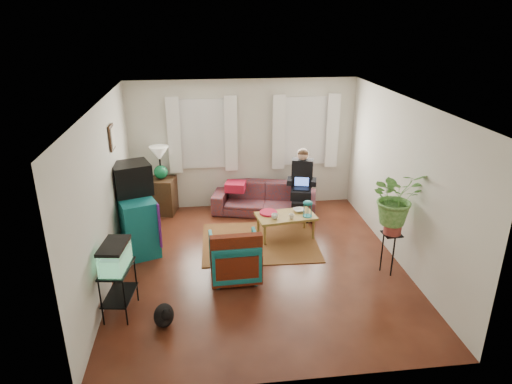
{
  "coord_description": "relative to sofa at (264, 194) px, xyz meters",
  "views": [
    {
      "loc": [
        -0.83,
        -6.33,
        3.77
      ],
      "look_at": [
        0.0,
        0.4,
        1.1
      ],
      "focal_mm": 32.0,
      "sensor_mm": 36.0,
      "label": 1
    }
  ],
  "objects": [
    {
      "name": "floor",
      "position": [
        -0.37,
        -2.05,
        -0.4
      ],
      "size": [
        4.5,
        5.0,
        0.01
      ],
      "primitive_type": "cube",
      "color": "#4F2B14",
      "rests_on": "ground"
    },
    {
      "name": "side_table",
      "position": [
        -2.02,
        0.24,
        -0.03
      ],
      "size": [
        0.59,
        0.59,
        0.73
      ],
      "primitive_type": "cube",
      "rotation": [
        0.0,
        0.0,
        -0.2
      ],
      "color": "#412618",
      "rests_on": "floor"
    },
    {
      "name": "aquarium_stand",
      "position": [
        -2.37,
        -3.06,
        -0.06
      ],
      "size": [
        0.42,
        0.65,
        0.68
      ],
      "primitive_type": "cube",
      "rotation": [
        0.0,
        0.0,
        -0.14
      ],
      "color": "black",
      "rests_on": "floor"
    },
    {
      "name": "wall_back",
      "position": [
        -0.37,
        0.45,
        0.9
      ],
      "size": [
        4.5,
        0.01,
        2.6
      ],
      "primitive_type": "cube",
      "color": "silver",
      "rests_on": "floor"
    },
    {
      "name": "picture_frame",
      "position": [
        -2.59,
        -1.2,
        1.55
      ],
      "size": [
        0.04,
        0.32,
        0.4
      ],
      "primitive_type": "cube",
      "color": "#3D2616",
      "rests_on": "wall_left"
    },
    {
      "name": "sofa",
      "position": [
        0.0,
        0.0,
        0.0
      ],
      "size": [
        2.17,
        1.29,
        0.79
      ],
      "primitive_type": "imported",
      "rotation": [
        0.0,
        0.0,
        -0.26
      ],
      "color": "brown",
      "rests_on": "floor"
    },
    {
      "name": "wall_right",
      "position": [
        1.88,
        -2.05,
        0.9
      ],
      "size": [
        0.01,
        5.0,
        2.6
      ],
      "primitive_type": "cube",
      "color": "silver",
      "rests_on": "floor"
    },
    {
      "name": "seated_person",
      "position": [
        0.71,
        -0.18,
        0.21
      ],
      "size": [
        0.65,
        0.73,
        1.21
      ],
      "primitive_type": null,
      "rotation": [
        0.0,
        0.0,
        -0.26
      ],
      "color": "black",
      "rests_on": "sofa"
    },
    {
      "name": "table_lamp",
      "position": [
        -2.02,
        0.24,
        0.64
      ],
      "size": [
        0.44,
        0.44,
        0.66
      ],
      "primitive_type": null,
      "rotation": [
        0.0,
        0.0,
        -0.2
      ],
      "color": "white",
      "rests_on": "side_table"
    },
    {
      "name": "area_rug",
      "position": [
        -0.27,
        -1.29,
        -0.39
      ],
      "size": [
        2.06,
        1.67,
        0.01
      ],
      "primitive_type": "cube",
      "rotation": [
        0.0,
        0.0,
        -0.04
      ],
      "color": "brown",
      "rests_on": "floor"
    },
    {
      "name": "plant_stand",
      "position": [
        1.59,
        -2.5,
        -0.06
      ],
      "size": [
        0.3,
        0.3,
        0.67
      ],
      "primitive_type": "cube",
      "rotation": [
        0.0,
        0.0,
        0.05
      ],
      "color": "black",
      "rests_on": "floor"
    },
    {
      "name": "curtains_right",
      "position": [
        0.88,
        0.35,
        1.15
      ],
      "size": [
        1.36,
        0.06,
        1.5
      ],
      "primitive_type": "cube",
      "color": "white",
      "rests_on": "wall_back"
    },
    {
      "name": "cup_a",
      "position": [
        0.0,
        -1.25,
        0.07
      ],
      "size": [
        0.13,
        0.13,
        0.09
      ],
      "primitive_type": "imported",
      "rotation": [
        0.0,
        0.0,
        0.14
      ],
      "color": "white",
      "rests_on": "coffee_table"
    },
    {
      "name": "crt_tv",
      "position": [
        -2.38,
        -1.11,
        0.83
      ],
      "size": [
        0.74,
        0.71,
        0.52
      ],
      "primitive_type": "cube",
      "rotation": [
        0.0,
        0.0,
        0.34
      ],
      "color": "black",
      "rests_on": "dresser"
    },
    {
      "name": "birdcage",
      "position": [
        0.59,
        -1.22,
        0.18
      ],
      "size": [
        0.19,
        0.19,
        0.3
      ],
      "primitive_type": null,
      "rotation": [
        0.0,
        0.0,
        0.14
      ],
      "color": "#115B6B",
      "rests_on": "coffee_table"
    },
    {
      "name": "coffee_table",
      "position": [
        0.22,
        -1.13,
        -0.18
      ],
      "size": [
        1.09,
        0.7,
        0.43
      ],
      "primitive_type": "cube",
      "rotation": [
        0.0,
        0.0,
        0.14
      ],
      "color": "brown",
      "rests_on": "floor"
    },
    {
      "name": "cup_b",
      "position": [
        0.29,
        -1.29,
        0.07
      ],
      "size": [
        0.11,
        0.11,
        0.09
      ],
      "primitive_type": "imported",
      "rotation": [
        0.0,
        0.0,
        0.14
      ],
      "color": "beige",
      "rests_on": "coffee_table"
    },
    {
      "name": "dresser",
      "position": [
        -2.36,
        -1.21,
        0.09
      ],
      "size": [
        0.87,
        1.19,
        0.97
      ],
      "primitive_type": "cube",
      "rotation": [
        0.0,
        0.0,
        0.34
      ],
      "color": "#12556C",
      "rests_on": "floor"
    },
    {
      "name": "wall_front",
      "position": [
        -0.37,
        -4.55,
        0.9
      ],
      "size": [
        4.5,
        0.01,
        2.6
      ],
      "primitive_type": "cube",
      "color": "silver",
      "rests_on": "floor"
    },
    {
      "name": "armchair",
      "position": [
        -0.79,
        -2.35,
        -0.03
      ],
      "size": [
        0.75,
        0.7,
        0.74
      ],
      "primitive_type": "imported",
      "rotation": [
        0.0,
        0.0,
        3.18
      ],
      "color": "#12646F",
      "rests_on": "floor"
    },
    {
      "name": "snack_tray",
      "position": [
        -0.07,
        -1.03,
        0.05
      ],
      "size": [
        0.36,
        0.36,
        0.04
      ],
      "primitive_type": "cylinder",
      "rotation": [
        0.0,
        0.0,
        0.14
      ],
      "color": "#B21414",
      "rests_on": "coffee_table"
    },
    {
      "name": "black_cat",
      "position": [
        -1.79,
        -3.39,
        -0.23
      ],
      "size": [
        0.37,
        0.46,
        0.34
      ],
      "primitive_type": "ellipsoid",
      "rotation": [
        0.0,
        0.0,
        0.33
      ],
      "color": "black",
      "rests_on": "floor"
    },
    {
      "name": "ceiling",
      "position": [
        -0.37,
        -2.05,
        2.2
      ],
      "size": [
        4.5,
        5.0,
        0.01
      ],
      "primitive_type": "cube",
      "color": "white",
      "rests_on": "wall_back"
    },
    {
      "name": "window_left",
      "position": [
        -1.17,
        0.43,
        1.15
      ],
      "size": [
        1.08,
        0.04,
        1.38
      ],
      "primitive_type": "cube",
      "color": "white",
      "rests_on": "wall_back"
    },
    {
      "name": "wall_left",
      "position": [
        -2.62,
        -2.05,
        0.9
      ],
      "size": [
        0.01,
        5.0,
        2.6
      ],
      "primitive_type": "cube",
      "color": "silver",
      "rests_on": "floor"
    },
    {
      "name": "potted_plant",
      "position": [
        1.59,
        -2.5,
        0.73
      ],
      "size": [
        0.79,
        0.7,
        0.85
      ],
      "primitive_type": "imported",
      "rotation": [
        0.0,
        0.0,
        0.05
      ],
      "color": "#599947",
      "rests_on": "plant_stand"
    },
    {
      "name": "serape_throw",
      "position": [
        -0.78,
        -2.63,
        0.13
      ],
      "size": [
        0.75,
        0.2,
        0.61
      ],
      "primitive_type": "cube",
      "rotation": [
        0.0,
        0.0,
        0.04
      ],
      "color": "#9E0A0A",
      "rests_on": "armchair"
    },
    {
      "name": "bowl",
      "position": [
        0.49,
        -1.0,
        0.05
      ],
      "size": [
        0.23,
        0.23,
        0.05
      ],
      "primitive_type": "imported",
      "rotation": [
        0.0,
        0.0,
        0.14
      ],
      "color": "white",
      "rests_on": "coffee_table"
    },
    {
      "name": "curtains_left",
      "position": [
        -1.17,
        0.35,
        1.15
      ],
      "size": [
        1.36,
        0.06,
        1.5
      ],
      "primitive_type": "cube",
      "color": "white",
      "rests_on": "wall_back"
    },
    {
      "name": "window_right",
      "position": [
        0.88,
        0.43,
        1.15
      ],
      "size": [
        1.08,
        0.04,
        1.38
      ],
      "primitive_type": "cube",
      "color": "white",
      "rests_on": "wall_back"
    },
    {
      "name": "aquarium",
      "position": [
        -2.37,
        -3.06,
        0.47
      ],
      "size": [
        0.38,
        0.59,
        0.36
      ],
      "primitive_type": "cube",
      "rotation": [
        0.0,
        0.0,
        -0.14
      ],
      "color": "#7FD899",
      "rests_on": "aquarium_stand"
    }
  ]
}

